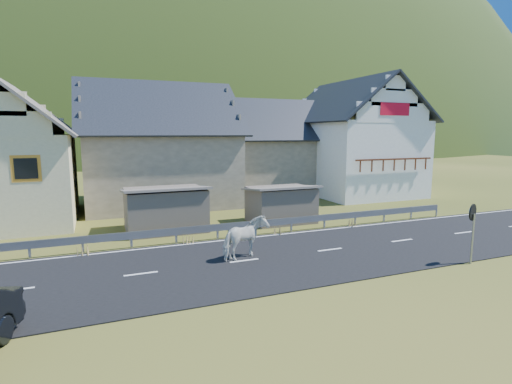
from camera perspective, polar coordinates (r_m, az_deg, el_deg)
name	(u,v)px	position (r m, az deg, el deg)	size (l,w,h in m)	color
ground	(244,262)	(16.20, -1.69, -9.91)	(160.00, 160.00, 0.00)	#353F12
road	(244,261)	(16.19, -1.69, -9.85)	(60.00, 7.00, 0.04)	black
lane_markings	(244,261)	(16.19, -1.69, -9.76)	(60.00, 6.60, 0.01)	silver
guardrail	(218,228)	(19.41, -5.52, -5.12)	(28.10, 0.09, 0.75)	#93969B
shed_left	(165,210)	(21.55, -12.81, -2.47)	(4.30, 3.30, 2.40)	#706152
shed_right	(281,205)	(23.04, 3.57, -1.83)	(3.80, 2.90, 2.20)	#706152
house_cream	(4,146)	(26.82, -32.29, 5.56)	(7.80, 9.80, 8.30)	beige
house_stone_a	(158,139)	(29.74, -13.84, 7.30)	(10.80, 9.80, 8.90)	gray
house_stone_b	(273,143)	(34.55, 2.42, 7.00)	(9.80, 8.80, 8.10)	gray
house_white	(352,133)	(34.95, 13.61, 8.15)	(8.80, 10.80, 9.70)	white
mountain	(119,187)	(196.30, -18.95, 0.64)	(440.00, 280.00, 260.00)	#1D380F
horse	(245,238)	(16.25, -1.56, -6.58)	(2.01, 0.92, 1.70)	silver
traffic_mirror	(472,220)	(17.68, 28.52, -3.54)	(0.64, 0.29, 2.38)	#93969B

